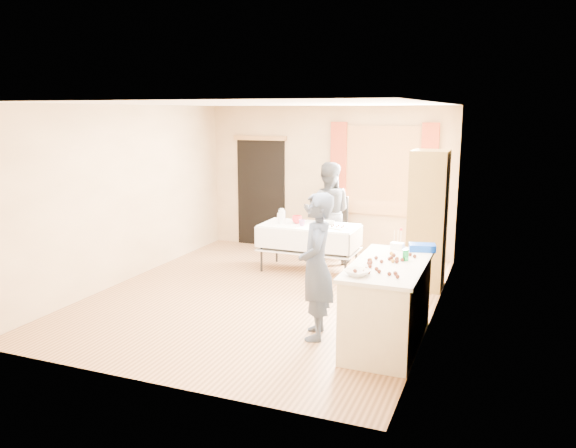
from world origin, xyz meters
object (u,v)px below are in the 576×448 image
at_px(party_table, 309,244).
at_px(woman, 328,213).
at_px(cabinet, 428,220).
at_px(girl, 316,266).
at_px(counter, 388,304).
at_px(chair, 333,239).

relative_size(party_table, woman, 0.91).
height_order(cabinet, girl, cabinet).
relative_size(cabinet, girl, 1.20).
distance_m(counter, chair, 3.77).
bearing_deg(counter, cabinet, 87.40).
relative_size(cabinet, woman, 1.17).
distance_m(party_table, chair, 1.02).
distance_m(cabinet, counter, 2.27).
xyz_separation_m(chair, woman, (0.02, -0.38, 0.53)).
relative_size(counter, party_table, 1.04).
relative_size(cabinet, party_table, 1.28).
bearing_deg(cabinet, party_table, 174.59).
bearing_deg(party_table, counter, -53.80).
bearing_deg(girl, chair, 177.64).
bearing_deg(party_table, girl, -69.00).
bearing_deg(cabinet, girl, -110.86).
distance_m(cabinet, woman, 1.93).
bearing_deg(woman, chair, -102.18).
bearing_deg(party_table, cabinet, -5.50).
distance_m(cabinet, girl, 2.49).
height_order(cabinet, woman, cabinet).
relative_size(chair, woman, 0.62).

